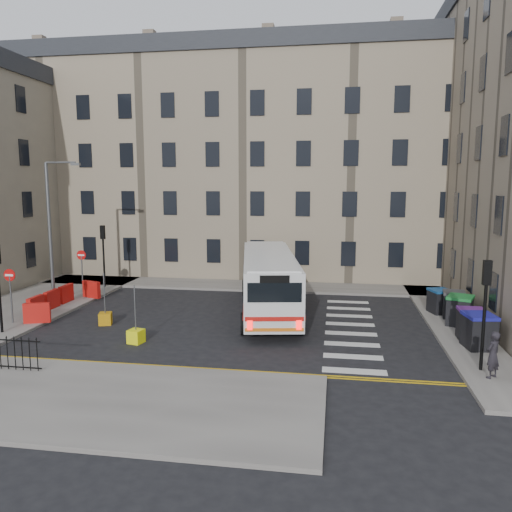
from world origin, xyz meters
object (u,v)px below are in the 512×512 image
(wheelie_bin_a, at_px, (479,331))
(bollard_yellow, at_px, (136,336))
(pedestrian, at_px, (493,355))
(bollard_chevron, at_px, (105,319))
(streetlamp, at_px, (50,230))
(bus, at_px, (269,279))
(wheelie_bin_c, at_px, (460,310))
(wheelie_bin_d, at_px, (454,304))
(wheelie_bin_b, at_px, (471,325))
(wheelie_bin_e, at_px, (440,301))

(wheelie_bin_a, xyz_separation_m, bollard_yellow, (-14.60, -1.23, -0.58))
(pedestrian, height_order, bollard_chevron, pedestrian)
(streetlamp, height_order, bus, streetlamp)
(bollard_yellow, bearing_deg, bus, 50.94)
(wheelie_bin_a, xyz_separation_m, wheelie_bin_c, (0.05, 3.50, -0.01))
(wheelie_bin_a, bearing_deg, wheelie_bin_d, 81.15)
(streetlamp, xyz_separation_m, wheelie_bin_d, (22.26, 0.04, -3.50))
(streetlamp, relative_size, bollard_chevron, 13.57)
(wheelie_bin_b, relative_size, pedestrian, 0.82)
(wheelie_bin_c, xyz_separation_m, bollard_chevron, (-17.30, -2.20, -0.58))
(wheelie_bin_b, bearing_deg, bollard_chevron, 179.90)
(bollard_yellow, bearing_deg, wheelie_bin_d, 22.69)
(pedestrian, distance_m, bollard_yellow, 14.35)
(wheelie_bin_d, distance_m, bollard_chevron, 17.70)
(bus, distance_m, wheelie_bin_c, 9.75)
(wheelie_bin_b, xyz_separation_m, wheelie_bin_e, (-0.42, 4.68, -0.06))
(wheelie_bin_d, xyz_separation_m, bollard_chevron, (-17.32, -3.61, -0.53))
(wheelie_bin_d, bearing_deg, wheelie_bin_a, -81.46)
(wheelie_bin_c, height_order, wheelie_bin_d, wheelie_bin_c)
(bus, xyz_separation_m, wheelie_bin_b, (9.51, -3.95, -0.99))
(bollard_yellow, bearing_deg, wheelie_bin_a, 4.80)
(bus, height_order, wheelie_bin_c, bus)
(streetlamp, relative_size, wheelie_bin_c, 4.99)
(pedestrian, bearing_deg, bollard_chevron, -59.92)
(streetlamp, relative_size, pedestrian, 4.81)
(streetlamp, height_order, wheelie_bin_a, streetlamp)
(wheelie_bin_c, relative_size, wheelie_bin_e, 1.17)
(bus, height_order, wheelie_bin_e, bus)
(bus, height_order, wheelie_bin_d, bus)
(streetlamp, height_order, bollard_chevron, streetlamp)
(pedestrian, bearing_deg, streetlamp, -65.13)
(streetlamp, bearing_deg, bollard_chevron, -35.87)
(wheelie_bin_c, bearing_deg, pedestrian, -72.04)
(wheelie_bin_e, bearing_deg, bollard_chevron, 177.45)
(wheelie_bin_b, bearing_deg, wheelie_bin_e, 95.81)
(wheelie_bin_a, xyz_separation_m, wheelie_bin_d, (0.07, 4.91, -0.05))
(wheelie_bin_d, xyz_separation_m, pedestrian, (-0.50, -8.29, 0.16))
(wheelie_bin_b, height_order, bollard_chevron, wheelie_bin_b)
(streetlamp, xyz_separation_m, bollard_chevron, (4.93, -3.57, -4.04))
(wheelie_bin_d, xyz_separation_m, bollard_yellow, (-14.67, -6.13, -0.53))
(wheelie_bin_d, height_order, wheelie_bin_e, wheelie_bin_d)
(wheelie_bin_c, relative_size, wheelie_bin_d, 1.18)
(wheelie_bin_d, bearing_deg, streetlamp, -170.58)
(wheelie_bin_b, relative_size, wheelie_bin_e, 0.99)
(wheelie_bin_b, height_order, wheelie_bin_c, wheelie_bin_c)
(bus, bearing_deg, wheelie_bin_a, -37.83)
(bus, relative_size, wheelie_bin_a, 8.17)
(wheelie_bin_a, bearing_deg, pedestrian, -105.34)
(bollard_yellow, bearing_deg, pedestrian, -8.66)
(wheelie_bin_c, xyz_separation_m, pedestrian, (-0.48, -6.89, 0.12))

